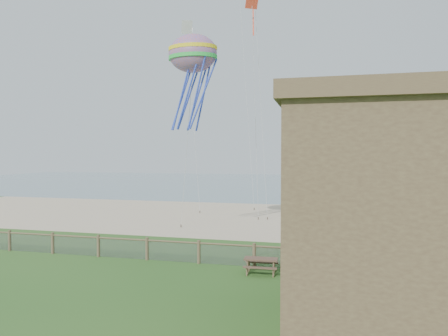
% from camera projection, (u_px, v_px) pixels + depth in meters
% --- Properties ---
extents(ground, '(160.00, 160.00, 0.00)m').
position_uv_depth(ground, '(153.00, 304.00, 15.56)').
color(ground, '#27531C').
rests_on(ground, ground).
extents(sand_beach, '(72.00, 20.00, 0.02)m').
position_uv_depth(sand_beach, '(250.00, 217.00, 36.93)').
color(sand_beach, tan).
rests_on(sand_beach, ground).
extents(ocean, '(160.00, 68.00, 0.02)m').
position_uv_depth(ocean, '(288.00, 183.00, 79.67)').
color(ocean, slate).
rests_on(ocean, ground).
extents(chainlink_fence, '(36.20, 0.20, 1.25)m').
position_uv_depth(chainlink_fence, '(199.00, 253.00, 21.37)').
color(chainlink_fence, brown).
rests_on(chainlink_fence, ground).
extents(picnic_table, '(1.69, 1.30, 0.69)m').
position_uv_depth(picnic_table, '(261.00, 267.00, 19.58)').
color(picnic_table, brown).
rests_on(picnic_table, ground).
extents(octopus_kite, '(4.00, 3.24, 7.25)m').
position_uv_depth(octopus_kite, '(193.00, 80.00, 28.10)').
color(octopus_kite, orange).
extents(kite_white, '(1.90, 2.24, 3.07)m').
position_uv_depth(kite_white, '(187.00, 38.00, 35.15)').
color(kite_white, white).
extents(kite_red, '(2.03, 2.29, 3.08)m').
position_uv_depth(kite_red, '(252.00, 12.00, 31.16)').
color(kite_red, '#EB4729').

